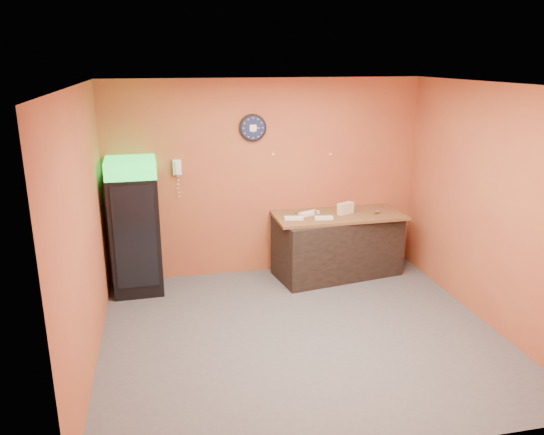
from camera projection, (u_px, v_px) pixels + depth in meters
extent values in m
plane|color=#47474C|center=(301.00, 334.00, 6.12)|extent=(4.50, 4.50, 0.00)
cube|color=#AB5C30|center=(266.00, 178.00, 7.58)|extent=(4.50, 0.02, 2.80)
cube|color=#AB5C30|center=(84.00, 232.00, 5.26)|extent=(0.02, 4.00, 2.80)
cube|color=#AB5C30|center=(490.00, 206.00, 6.16)|extent=(0.02, 4.00, 2.80)
cube|color=white|center=(305.00, 85.00, 5.30)|extent=(4.50, 4.00, 0.02)
cube|color=black|center=(136.00, 235.00, 7.06)|extent=(0.66, 0.66, 1.59)
cube|color=green|center=(130.00, 167.00, 6.80)|extent=(0.66, 0.66, 0.23)
cube|color=black|center=(134.00, 238.00, 6.74)|extent=(0.53, 0.03, 1.37)
cube|color=black|center=(337.00, 246.00, 7.69)|extent=(1.87, 1.07, 0.88)
cylinder|color=black|center=(253.00, 128.00, 7.31)|extent=(0.38, 0.05, 0.38)
cylinder|color=#0F1433|center=(253.00, 128.00, 7.28)|extent=(0.32, 0.01, 0.32)
cube|color=white|center=(253.00, 128.00, 7.28)|extent=(0.09, 0.00, 0.09)
cube|color=white|center=(177.00, 167.00, 7.22)|extent=(0.11, 0.07, 0.21)
cube|color=white|center=(177.00, 168.00, 7.18)|extent=(0.05, 0.04, 0.17)
cube|color=brown|center=(338.00, 215.00, 7.55)|extent=(1.85, 0.86, 0.04)
cube|color=beige|center=(345.00, 212.00, 7.55)|extent=(0.27, 0.19, 0.05)
cube|color=beige|center=(346.00, 208.00, 7.53)|extent=(0.27, 0.19, 0.05)
cube|color=beige|center=(346.00, 205.00, 7.52)|extent=(0.27, 0.19, 0.05)
cube|color=white|center=(294.00, 218.00, 7.29)|extent=(0.27, 0.15, 0.04)
cube|color=white|center=(324.00, 218.00, 7.30)|extent=(0.26, 0.13, 0.04)
cube|color=white|center=(309.00, 213.00, 7.50)|extent=(0.32, 0.23, 0.04)
cylinder|color=silver|center=(315.00, 213.00, 7.50)|extent=(0.05, 0.05, 0.05)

